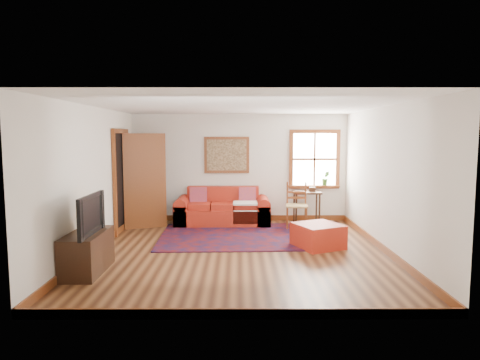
{
  "coord_description": "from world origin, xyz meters",
  "views": [
    {
      "loc": [
        -0.01,
        -7.24,
        2.01
      ],
      "look_at": [
        0.01,
        0.6,
        1.19
      ],
      "focal_mm": 32.0,
      "sensor_mm": 36.0,
      "label": 1
    }
  ],
  "objects_px": {
    "ladder_back_chair": "(297,203)",
    "media_cabinet": "(87,252)",
    "side_table": "(307,197)",
    "red_ottoman": "(318,236)",
    "red_leather_sofa": "(223,212)"
  },
  "relations": [
    {
      "from": "ladder_back_chair",
      "to": "media_cabinet",
      "type": "height_order",
      "value": "ladder_back_chair"
    },
    {
      "from": "side_table",
      "to": "ladder_back_chair",
      "type": "height_order",
      "value": "ladder_back_chair"
    },
    {
      "from": "red_ottoman",
      "to": "media_cabinet",
      "type": "distance_m",
      "value": 3.91
    },
    {
      "from": "side_table",
      "to": "media_cabinet",
      "type": "distance_m",
      "value": 5.11
    },
    {
      "from": "red_leather_sofa",
      "to": "ladder_back_chair",
      "type": "height_order",
      "value": "ladder_back_chair"
    },
    {
      "from": "side_table",
      "to": "media_cabinet",
      "type": "bearing_deg",
      "value": -137.51
    },
    {
      "from": "red_leather_sofa",
      "to": "red_ottoman",
      "type": "bearing_deg",
      "value": -48.92
    },
    {
      "from": "red_ottoman",
      "to": "ladder_back_chair",
      "type": "xyz_separation_m",
      "value": [
        -0.17,
        1.65,
        0.32
      ]
    },
    {
      "from": "red_leather_sofa",
      "to": "side_table",
      "type": "relative_size",
      "value": 2.86
    },
    {
      "from": "red_ottoman",
      "to": "ladder_back_chair",
      "type": "bearing_deg",
      "value": 71.14
    },
    {
      "from": "red_leather_sofa",
      "to": "media_cabinet",
      "type": "height_order",
      "value": "red_leather_sofa"
    },
    {
      "from": "red_leather_sofa",
      "to": "red_ottoman",
      "type": "relative_size",
      "value": 2.87
    },
    {
      "from": "media_cabinet",
      "to": "red_leather_sofa",
      "type": "bearing_deg",
      "value": 61.63
    },
    {
      "from": "red_leather_sofa",
      "to": "red_ottoman",
      "type": "height_order",
      "value": "red_leather_sofa"
    },
    {
      "from": "red_ottoman",
      "to": "side_table",
      "type": "xyz_separation_m",
      "value": [
        0.11,
        2.05,
        0.41
      ]
    }
  ]
}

